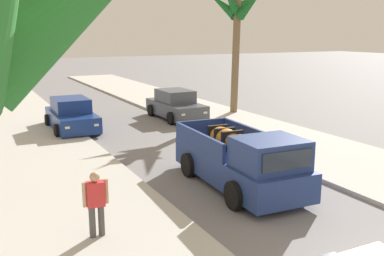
{
  "coord_description": "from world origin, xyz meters",
  "views": [
    {
      "loc": [
        -6.89,
        -4.12,
        4.47
      ],
      "look_at": [
        0.01,
        9.21,
        1.2
      ],
      "focal_mm": 40.68,
      "sensor_mm": 36.0,
      "label": 1
    }
  ],
  "objects_px": {
    "car_left_mid": "(72,116)",
    "palm_tree_left_fore": "(237,16)",
    "pickup_truck": "(241,161)",
    "car_right_near": "(176,105)",
    "pedestrian": "(96,202)"
  },
  "relations": [
    {
      "from": "car_right_near",
      "to": "pedestrian",
      "type": "relative_size",
      "value": 2.68
    },
    {
      "from": "car_right_near",
      "to": "palm_tree_left_fore",
      "type": "relative_size",
      "value": 0.62
    },
    {
      "from": "pickup_truck",
      "to": "car_right_near",
      "type": "xyz_separation_m",
      "value": [
        2.87,
        10.58,
        -0.1
      ]
    },
    {
      "from": "palm_tree_left_fore",
      "to": "car_left_mid",
      "type": "bearing_deg",
      "value": -179.52
    },
    {
      "from": "car_right_near",
      "to": "pickup_truck",
      "type": "bearing_deg",
      "value": -105.18
    },
    {
      "from": "car_left_mid",
      "to": "palm_tree_left_fore",
      "type": "distance_m",
      "value": 10.27
    },
    {
      "from": "pickup_truck",
      "to": "palm_tree_left_fore",
      "type": "bearing_deg",
      "value": 57.91
    },
    {
      "from": "palm_tree_left_fore",
      "to": "pedestrian",
      "type": "xyz_separation_m",
      "value": [
        -11.09,
        -11.62,
        -4.51
      ]
    },
    {
      "from": "car_right_near",
      "to": "pedestrian",
      "type": "xyz_separation_m",
      "value": [
        -7.57,
        -12.0,
        0.2
      ]
    },
    {
      "from": "car_left_mid",
      "to": "pickup_truck",
      "type": "bearing_deg",
      "value": -74.87
    },
    {
      "from": "palm_tree_left_fore",
      "to": "pedestrian",
      "type": "bearing_deg",
      "value": -133.66
    },
    {
      "from": "pedestrian",
      "to": "car_right_near",
      "type": "bearing_deg",
      "value": 57.77
    },
    {
      "from": "pickup_truck",
      "to": "car_right_near",
      "type": "bearing_deg",
      "value": 74.82
    },
    {
      "from": "car_left_mid",
      "to": "palm_tree_left_fore",
      "type": "xyz_separation_m",
      "value": [
        9.13,
        0.08,
        4.71
      ]
    },
    {
      "from": "car_right_near",
      "to": "palm_tree_left_fore",
      "type": "height_order",
      "value": "palm_tree_left_fore"
    }
  ]
}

